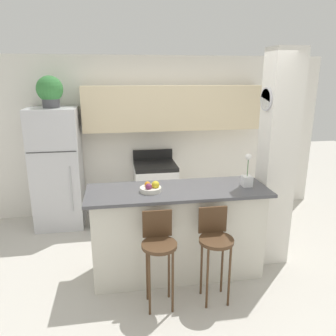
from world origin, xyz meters
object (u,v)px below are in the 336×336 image
object	(u,v)px
orchid_vase	(247,176)
fruit_bowl	(151,188)
stove_range	(155,191)
bar_stool_left	(159,246)
refrigerator	(57,168)
trash_bin	(98,216)
bar_stool_right	(215,241)
potted_plant_on_fridge	(50,91)

from	to	relation	value
orchid_vase	fruit_bowl	bearing A→B (deg)	-179.53
stove_range	bar_stool_left	distance (m)	2.12
fruit_bowl	refrigerator	bearing A→B (deg)	127.45
bar_stool_left	orchid_vase	world-z (taller)	orchid_vase
refrigerator	fruit_bowl	world-z (taller)	refrigerator
refrigerator	fruit_bowl	distance (m)	2.04
orchid_vase	trash_bin	xyz separation A→B (m)	(-1.75, 1.39, -0.97)
orchid_vase	trash_bin	size ratio (longest dim) A/B	0.99
bar_stool_right	trash_bin	bearing A→B (deg)	123.71
bar_stool_right	fruit_bowl	size ratio (longest dim) A/B	4.23
bar_stool_left	bar_stool_right	size ratio (longest dim) A/B	1.00
stove_range	potted_plant_on_fridge	xyz separation A→B (m)	(-1.48, -0.01, 1.58)
bar_stool_right	potted_plant_on_fridge	world-z (taller)	potted_plant_on_fridge
refrigerator	bar_stool_right	bearing A→B (deg)	-48.97
refrigerator	stove_range	size ratio (longest dim) A/B	1.69
stove_range	orchid_vase	size ratio (longest dim) A/B	2.83
refrigerator	stove_range	bearing A→B (deg)	0.26
orchid_vase	stove_range	bearing A→B (deg)	117.71
potted_plant_on_fridge	bar_stool_right	bearing A→B (deg)	-48.97
bar_stool_left	trash_bin	world-z (taller)	bar_stool_left
potted_plant_on_fridge	fruit_bowl	distance (m)	2.25
fruit_bowl	trash_bin	size ratio (longest dim) A/B	0.61
bar_stool_left	potted_plant_on_fridge	world-z (taller)	potted_plant_on_fridge
potted_plant_on_fridge	trash_bin	distance (m)	1.95
bar_stool_right	fruit_bowl	distance (m)	0.87
stove_range	bar_stool_left	world-z (taller)	stove_range
stove_range	fruit_bowl	distance (m)	1.75
refrigerator	bar_stool_left	world-z (taller)	refrigerator
potted_plant_on_fridge	trash_bin	world-z (taller)	potted_plant_on_fridge
refrigerator	stove_range	world-z (taller)	refrigerator
fruit_bowl	orchid_vase	bearing A→B (deg)	0.47
fruit_bowl	trash_bin	xyz separation A→B (m)	(-0.67, 1.40, -0.89)
fruit_bowl	trash_bin	distance (m)	1.79
potted_plant_on_fridge	orchid_vase	size ratio (longest dim) A/B	1.18
refrigerator	trash_bin	world-z (taller)	refrigerator
bar_stool_right	potted_plant_on_fridge	bearing A→B (deg)	131.03
refrigerator	fruit_bowl	xyz separation A→B (m)	(1.24, -1.61, 0.18)
stove_range	fruit_bowl	bearing A→B (deg)	-98.47
bar_stool_left	fruit_bowl	bearing A→B (deg)	91.88
orchid_vase	trash_bin	world-z (taller)	orchid_vase
orchid_vase	fruit_bowl	distance (m)	1.09
fruit_bowl	bar_stool_right	bearing A→B (deg)	-39.31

